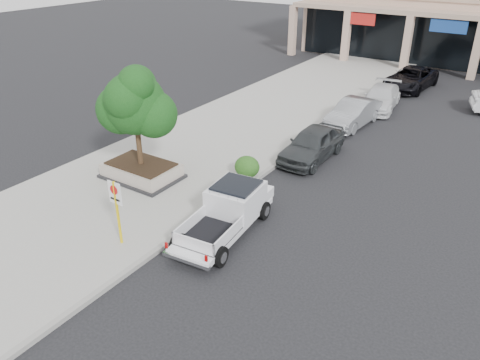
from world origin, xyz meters
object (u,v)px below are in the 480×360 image
Objects in this scene: planter at (142,170)px; pickup_truck at (224,215)px; curb_car_b at (353,113)px; curb_car_a at (312,144)px; planter_tree at (140,104)px; curb_car_c at (381,98)px; curb_car_d at (411,79)px; no_parking_sign at (116,204)px.

planter is 5.47m from pickup_truck.
pickup_truck is at bearing -14.77° from planter.
pickup_truck is at bearing -84.07° from curb_car_b.
curb_car_a reaches higher than planter.
curb_car_b is at bearing 66.33° from planter.
planter_tree is 0.91× the size of curb_car_a.
pickup_truck is at bearing -87.49° from curb_car_a.
curb_car_c is 0.88× the size of curb_car_d.
curb_car_b is (-0.31, 12.74, -0.05)m from pickup_truck.
curb_car_d is (0.53, 14.34, -0.02)m from curb_car_a.
no_parking_sign is at bearing -139.40° from pickup_truck.
curb_car_d is (5.56, 20.41, 0.26)m from planter.
curb_car_a is 5.28m from curb_car_b.
planter_tree reaches higher than curb_car_d.
curb_car_c is (-0.03, 16.51, -0.10)m from pickup_truck.
pickup_truck reaches higher than curb_car_c.
curb_car_d is at bearing 74.75° from planter.
curb_car_c is at bearing 90.24° from curb_car_b.
curb_car_b is at bearing 66.62° from planter_tree.
curb_car_a is (5.04, 6.06, 0.28)m from planter.
planter is at bearing 159.59° from pickup_truck.
planter is 4.99m from no_parking_sign.
curb_car_b is 9.08m from curb_car_d.
curb_car_a is at bearing -98.93° from curb_car_c.
planter_tree is 0.91× the size of curb_car_b.
planter is 7.89m from curb_car_a.
curb_car_a is 0.95× the size of curb_car_c.
curb_car_b is 0.83× the size of curb_car_d.
no_parking_sign is 3.61m from pickup_truck.
pickup_truck reaches higher than curb_car_d.
curb_car_b is (-0.07, 5.28, -0.03)m from curb_car_a.
curb_car_b is (4.97, 11.34, 0.25)m from planter.
no_parking_sign is 0.52× the size of curb_car_a.
no_parking_sign reaches higher than pickup_truck.
planter is 0.80× the size of planter_tree.
curb_car_b reaches higher than curb_car_c.
planter_tree is (0.13, 0.15, 2.94)m from planter.
no_parking_sign is 19.22m from curb_car_c.
planter_tree is at bearing 48.97° from planter.
pickup_truck is at bearing -85.88° from curb_car_d.
pickup_truck reaches higher than curb_car_a.
planter_tree reaches higher than pickup_truck.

